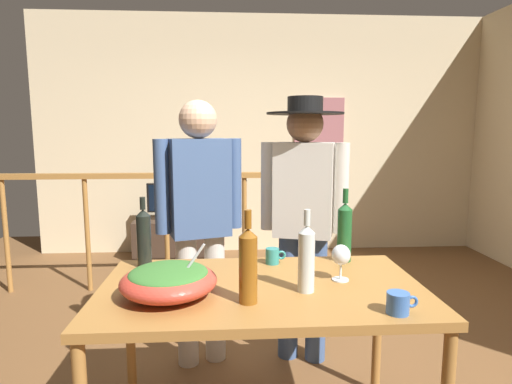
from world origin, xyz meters
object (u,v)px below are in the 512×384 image
flat_screen_tv (173,198)px  wine_bottle_amber (248,264)px  wine_bottle_green (344,231)px  salad_bowl (169,280)px  person_standing_left (200,213)px  person_standing_right (304,207)px  tv_console (174,239)px  serving_table (262,301)px  mug_blue (398,303)px  framed_picture (319,127)px  wine_bottle_dark (144,237)px  mug_teal (273,256)px  stair_railing (222,213)px  wine_glass (341,256)px  wine_bottle_clear (306,257)px

flat_screen_tv → wine_bottle_amber: wine_bottle_amber is taller
flat_screen_tv → wine_bottle_green: (1.24, -2.68, 0.24)m
wine_bottle_green → salad_bowl: bearing=-153.3°
person_standing_left → person_standing_right: size_ratio=0.99×
salad_bowl → person_standing_right: 1.15m
tv_console → serving_table: 3.19m
wine_bottle_green → mug_blue: bearing=-87.4°
flat_screen_tv → person_standing_right: (1.10, -2.24, 0.29)m
framed_picture → mug_blue: 3.76m
wine_bottle_dark → mug_blue: 1.25m
wine_bottle_dark → person_standing_left: size_ratio=0.22×
tv_console → person_standing_right: size_ratio=0.53×
wine_bottle_amber → person_standing_left: bearing=104.8°
flat_screen_tv → mug_teal: (0.86, -2.71, 0.12)m
stair_railing → flat_screen_tv: (-0.57, 0.93, -0.01)m
wine_bottle_green → mug_blue: (0.03, -0.66, -0.12)m
stair_railing → wine_bottle_green: size_ratio=7.67×
wine_glass → wine_bottle_amber: 0.50m
stair_railing → serving_table: size_ratio=2.07×
serving_table → wine_bottle_green: 0.62m
framed_picture → serving_table: bearing=-106.0°
flat_screen_tv → mug_blue: bearing=-69.2°
framed_picture → wine_glass: framed_picture is taller
stair_railing → wine_glass: 2.14m
stair_railing → wine_bottle_clear: 2.22m
wine_bottle_amber → person_standing_right: person_standing_right is taller
wine_bottle_clear → person_standing_right: size_ratio=0.21×
stair_railing → tv_console: 1.22m
wine_glass → wine_bottle_green: 0.31m
framed_picture → person_standing_left: size_ratio=0.42×
stair_railing → person_standing_left: size_ratio=1.79×
wine_bottle_dark → tv_console: bearing=94.2°
serving_table → tv_console: bearing=104.3°
person_standing_left → mug_blue: bearing=109.3°
wine_bottle_green → wine_bottle_clear: 0.50m
mug_blue → person_standing_left: person_standing_left is taller
flat_screen_tv → serving_table: bearing=-75.6°
wine_bottle_green → framed_picture: bearing=80.7°
wine_bottle_dark → person_standing_right: (0.90, 0.48, 0.06)m
wine_bottle_green → serving_table: bearing=-144.2°
wine_glass → salad_bowl: bearing=-169.5°
wine_bottle_green → mug_teal: wine_bottle_green is taller
framed_picture → person_standing_right: framed_picture is taller
serving_table → wine_bottle_green: bearing=35.8°
framed_picture → wine_bottle_amber: (-1.03, -3.53, -0.57)m
serving_table → wine_glass: wine_glass is taller
wine_glass → wine_bottle_clear: size_ratio=0.47×
wine_bottle_green → wine_bottle_clear: size_ratio=1.08×
person_standing_left → person_standing_right: bearing=162.9°
tv_console → person_standing_left: size_ratio=0.54×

